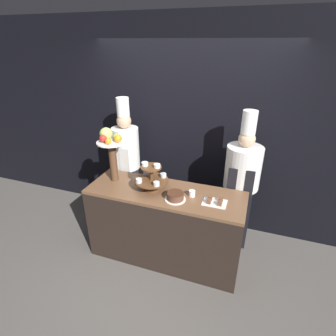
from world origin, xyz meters
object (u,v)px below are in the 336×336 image
(tiered_stand, at_px, (151,177))
(cake_square_tray, at_px, (215,201))
(chef_center_left, at_px, (241,180))
(fruit_pedestal, at_px, (110,146))
(cake_round, at_px, (175,196))
(cup_white, at_px, (192,193))
(chef_left, at_px, (127,159))

(tiered_stand, height_order, cake_square_tray, tiered_stand)
(cake_square_tray, bearing_deg, chef_center_left, 68.84)
(tiered_stand, relative_size, cake_square_tray, 1.55)
(fruit_pedestal, xyz_separation_m, cake_round, (0.85, -0.19, -0.39))
(fruit_pedestal, relative_size, cup_white, 9.18)
(cake_round, relative_size, chef_center_left, 0.13)
(cup_white, xyz_separation_m, cake_square_tray, (0.26, -0.05, -0.02))
(cup_white, relative_size, chef_center_left, 0.04)
(fruit_pedestal, height_order, chef_left, chef_left)
(fruit_pedestal, relative_size, cake_square_tray, 2.57)
(tiered_stand, distance_m, cake_round, 0.36)
(cup_white, relative_size, chef_left, 0.04)
(fruit_pedestal, distance_m, cake_square_tray, 1.34)
(fruit_pedestal, relative_size, chef_left, 0.35)
(cup_white, height_order, chef_left, chef_left)
(tiered_stand, xyz_separation_m, cake_square_tray, (0.73, -0.04, -0.14))
(tiered_stand, bearing_deg, cup_white, 1.01)
(tiered_stand, height_order, fruit_pedestal, fruit_pedestal)
(cake_round, xyz_separation_m, cup_white, (0.15, 0.13, -0.01))
(cake_square_tray, distance_m, chef_center_left, 0.61)
(tiered_stand, height_order, cup_white, tiered_stand)
(cake_round, relative_size, cup_white, 3.25)
(cake_square_tray, bearing_deg, chef_left, 156.85)
(cake_round, height_order, chef_center_left, chef_center_left)
(fruit_pedestal, height_order, chef_center_left, chef_center_left)
(cup_white, bearing_deg, cake_round, -139.91)
(chef_center_left, bearing_deg, chef_left, 180.00)
(fruit_pedestal, relative_size, cake_round, 2.83)
(tiered_stand, distance_m, fruit_pedestal, 0.61)
(fruit_pedestal, xyz_separation_m, cake_square_tray, (1.27, -0.11, -0.42))
(chef_left, bearing_deg, cup_white, -25.90)
(cup_white, distance_m, chef_left, 1.18)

